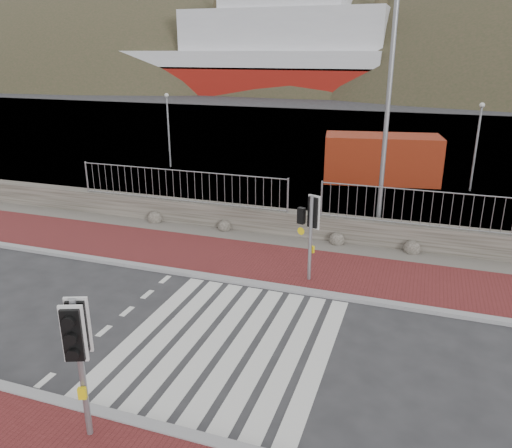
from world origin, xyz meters
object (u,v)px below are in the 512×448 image
at_px(ferry, 244,57).
at_px(streetlight, 394,89).
at_px(shipping_container, 381,159).
at_px(traffic_signal_near, 78,341).
at_px(traffic_signal_far, 310,220).

relative_size(ferry, streetlight, 5.45).
bearing_deg(shipping_container, traffic_signal_near, -108.12).
distance_m(ferry, shipping_container, 58.00).
bearing_deg(streetlight, ferry, 123.61).
distance_m(streetlight, shipping_container, 9.29).
bearing_deg(traffic_signal_far, streetlight, -91.62).
bearing_deg(streetlight, traffic_signal_near, -99.01).
height_order(ferry, shipping_container, ferry).
xyz_separation_m(traffic_signal_far, shipping_container, (0.76, 12.65, -0.70)).
relative_size(streetlight, shipping_container, 1.63).
bearing_deg(streetlight, shipping_container, 105.29).
relative_size(ferry, traffic_signal_far, 19.27).
bearing_deg(traffic_signal_far, traffic_signal_near, 93.17).
xyz_separation_m(streetlight, shipping_container, (-0.91, 8.34, -3.99)).
relative_size(traffic_signal_near, shipping_container, 0.47).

